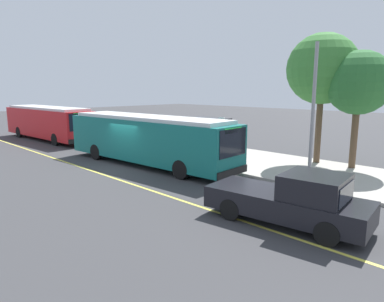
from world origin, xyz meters
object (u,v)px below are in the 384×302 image
object	(u,v)px
transit_bus_second	(48,122)
pickup_truck	(293,200)
transit_bus_main	(148,138)
route_sign_post	(222,134)
pedestrian_commuter	(200,141)
waiting_bench	(206,147)

from	to	relation	value
transit_bus_second	pickup_truck	xyz separation A→B (m)	(25.34, -2.37, -0.76)
transit_bus_second	pickup_truck	bearing A→B (deg)	-5.35
transit_bus_main	pickup_truck	distance (m)	11.07
transit_bus_main	route_sign_post	bearing A→B (deg)	35.15
transit_bus_second	pedestrian_commuter	xyz separation A→B (m)	(15.19, 3.82, -0.50)
waiting_bench	route_sign_post	world-z (taller)	route_sign_post
transit_bus_main	route_sign_post	world-z (taller)	same
waiting_bench	pickup_truck	bearing A→B (deg)	-33.72
transit_bus_second	waiting_bench	bearing A→B (deg)	15.96
transit_bus_second	pedestrian_commuter	size ratio (longest dim) A/B	7.02
pickup_truck	pedestrian_commuter	bearing A→B (deg)	148.60
waiting_bench	route_sign_post	size ratio (longest dim) A/B	0.57
transit_bus_main	pickup_truck	size ratio (longest dim) A/B	2.23
transit_bus_second	waiting_bench	xyz separation A→B (m)	(15.25, 4.36, -0.98)
route_sign_post	waiting_bench	bearing A→B (deg)	147.03
transit_bus_main	transit_bus_second	bearing A→B (deg)	179.75
route_sign_post	transit_bus_main	bearing A→B (deg)	-144.85
waiting_bench	transit_bus_main	bearing A→B (deg)	-99.13
transit_bus_main	pedestrian_commuter	world-z (taller)	transit_bus_main
route_sign_post	pedestrian_commuter	world-z (taller)	route_sign_post
pickup_truck	route_sign_post	size ratio (longest dim) A/B	2.00
pedestrian_commuter	pickup_truck	bearing A→B (deg)	-31.40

